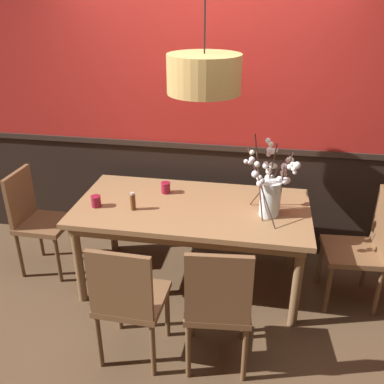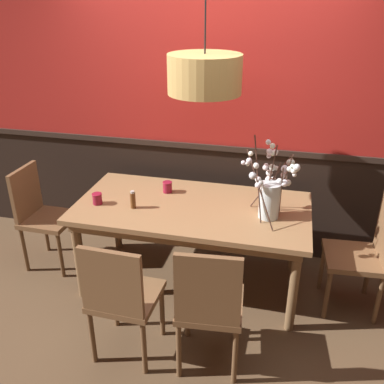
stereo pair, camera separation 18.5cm
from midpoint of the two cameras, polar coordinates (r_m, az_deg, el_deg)
name	(u,v)px [view 2 (the right image)]	position (r m, az deg, el deg)	size (l,w,h in m)	color
ground_plane	(192,281)	(3.85, 1.40, -11.88)	(24.00, 24.00, 0.00)	brown
back_wall	(210,112)	(3.89, 3.85, 10.60)	(5.00, 0.14, 2.70)	black
dining_table	(192,214)	(3.49, 1.52, -3.02)	(1.88, 0.96, 0.76)	#997047
chair_head_west_end	(40,212)	(4.03, -18.36, -2.60)	(0.43, 0.41, 0.94)	brown
chair_near_side_left	(121,295)	(2.89, -7.62, -13.53)	(0.44, 0.44, 0.94)	brown
chair_near_side_right	(209,303)	(2.79, 4.28, -14.64)	(0.46, 0.47, 0.97)	brown
chair_far_side_left	(190,185)	(4.41, 0.92, 0.90)	(0.44, 0.39, 0.89)	brown
chair_far_side_right	(237,189)	(4.33, 7.29, 0.33)	(0.42, 0.41, 0.90)	brown
chair_head_east_end	(366,250)	(3.58, 23.62, -7.17)	(0.46, 0.46, 0.97)	brown
vase_with_blossoms	(271,192)	(3.28, 12.12, 0.00)	(0.40, 0.55, 0.64)	silver
candle_holder_nearer_center	(97,199)	(3.52, -11.09, -0.89)	(0.08, 0.08, 0.09)	maroon
candle_holder_nearer_edge	(167,187)	(3.66, -1.85, 0.66)	(0.08, 0.08, 0.10)	maroon
condiment_bottle	(133,200)	(3.40, -6.37, -1.08)	(0.04, 0.04, 0.15)	brown
pendant_lamp	(205,74)	(3.18, 3.43, 15.44)	(0.54, 0.54, 1.05)	tan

